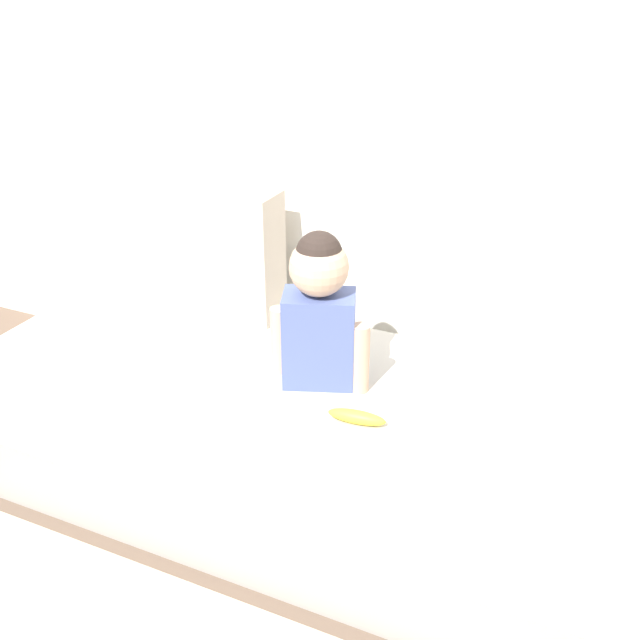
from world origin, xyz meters
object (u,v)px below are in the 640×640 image
Objects in this scene: couch at (331,444)px; banana at (357,417)px; throw_pillow_left at (202,248)px; toddler at (319,307)px; throw_pillow_right at (599,298)px.

couch is 0.25m from banana.
toddler is at bearing -26.91° from throw_pillow_left.
banana is (0.19, -0.17, -0.23)m from toddler.
banana reaches higher than couch.
couch is at bearing -150.80° from throw_pillow_right.
throw_pillow_right reaches higher than toddler.
couch is at bearing -44.59° from toddler.
toddler is (-0.75, -0.31, -0.05)m from throw_pillow_right.
throw_pillow_left reaches higher than couch.
toddler reaches higher than banana.
banana is at bearing -30.65° from throw_pillow_left.
couch is 4.14× the size of throw_pillow_right.
toddler is at bearing -157.73° from throw_pillow_right.
throw_pillow_right is at bearing 40.44° from banana.
throw_pillow_right is 1.22× the size of toddler.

